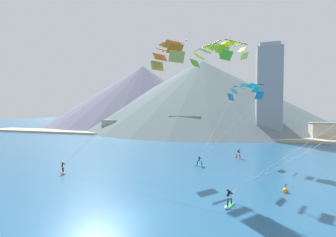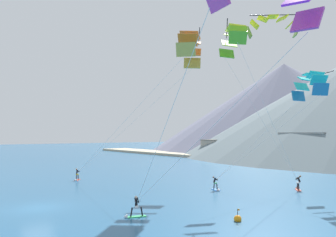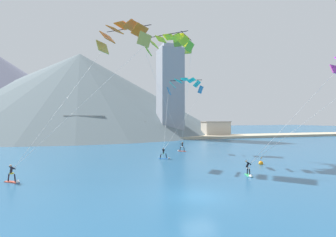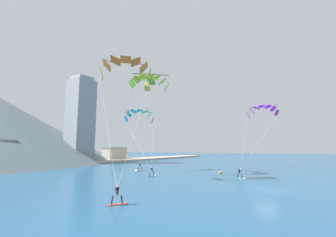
# 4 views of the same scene
# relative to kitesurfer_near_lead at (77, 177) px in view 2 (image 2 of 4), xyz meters

# --- Properties ---
(ground_plane) EXTENTS (400.00, 400.00, 0.00)m
(ground_plane) POSITION_rel_kitesurfer_near_lead_xyz_m (14.13, -9.03, -0.48)
(ground_plane) COLOR #23567F
(kitesurfer_near_lead) EXTENTS (1.61, 1.39, 1.70)m
(kitesurfer_near_lead) POSITION_rel_kitesurfer_near_lead_xyz_m (0.00, 0.00, 0.00)
(kitesurfer_near_lead) COLOR #E54C33
(kitesurfer_near_lead) RESTS_ON ground
(kitesurfer_near_trail) EXTENTS (0.95, 1.77, 1.64)m
(kitesurfer_near_trail) POSITION_rel_kitesurfer_near_lead_xyz_m (21.81, -4.24, -0.03)
(kitesurfer_near_trail) COLOR #33B266
(kitesurfer_near_trail) RESTS_ON ground
(kitesurfer_mid_center) EXTENTS (1.77, 0.99, 1.63)m
(kitesurfer_mid_center) POSITION_rel_kitesurfer_near_lead_xyz_m (17.22, 9.36, -0.03)
(kitesurfer_mid_center) COLOR #337FDB
(kitesurfer_mid_center) RESTS_ON ground
(kitesurfer_far_left) EXTENTS (1.43, 1.58, 1.75)m
(kitesurfer_far_left) POSITION_rel_kitesurfer_near_lead_xyz_m (22.60, 17.02, 0.05)
(kitesurfer_far_left) COLOR #E54C33
(kitesurfer_far_left) RESTS_ON ground
(parafoil_kite_near_lead) EXTENTS (15.12, 14.24, 18.05)m
(parafoil_kite_near_lead) POSITION_rel_kitesurfer_near_lead_xyz_m (11.34, 10.70, 17.40)
(parafoil_kite_near_lead) COLOR #AFA442
(parafoil_kite_mid_center) EXTENTS (9.77, 10.99, 12.03)m
(parafoil_kite_mid_center) POSITION_rel_kitesurfer_near_lead_xyz_m (23.67, 18.02, 11.64)
(parafoil_kite_mid_center) COLOR #1D6DA5
(parafoil_kite_far_left) EXTENTS (7.80, 8.69, 17.19)m
(parafoil_kite_far_left) POSITION_rel_kitesurfer_near_lead_xyz_m (18.34, 11.17, 16.93)
(parafoil_kite_far_left) COLOR #58B124
(parafoil_kite_distant_high_outer) EXTENTS (4.75, 5.13, 2.39)m
(parafoil_kite_distant_high_outer) POSITION_rel_kitesurfer_near_lead_xyz_m (21.80, 13.83, 18.24)
(parafoil_kite_distant_high_outer) COLOR olive
(race_marker_buoy) EXTENTS (0.56, 0.56, 1.02)m
(race_marker_buoy) POSITION_rel_kitesurfer_near_lead_xyz_m (27.36, 1.15, -0.32)
(race_marker_buoy) COLOR orange
(race_marker_buoy) RESTS_ON ground
(shore_building_harbour_front) EXTENTS (5.98, 4.34, 4.88)m
(shore_building_harbour_front) POSITION_rel_kitesurfer_near_lead_xyz_m (-22.57, 48.99, 1.98)
(shore_building_harbour_front) COLOR #A89E8E
(shore_building_harbour_front) RESTS_ON ground
(shore_building_quay_west) EXTENTS (10.30, 6.72, 6.73)m
(shore_building_quay_west) POSITION_rel_kitesurfer_near_lead_xyz_m (6.19, 48.53, 2.90)
(shore_building_quay_west) COLOR silver
(shore_building_quay_west) RESTS_ON ground
(mountain_peak_central_summit) EXTENTS (106.45, 106.45, 34.75)m
(mountain_peak_central_summit) POSITION_rel_kitesurfer_near_lead_xyz_m (-31.65, 98.50, 16.90)
(mountain_peak_central_summit) COLOR slate
(mountain_peak_central_summit) RESTS_ON ground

